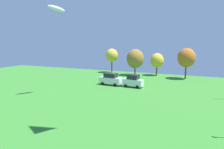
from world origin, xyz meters
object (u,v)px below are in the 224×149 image
(treeline_tree_0, at_px, (112,56))
(treeline_tree_3, at_px, (186,58))
(parked_car_leftmost, at_px, (111,79))
(parked_car_second_from_left, at_px, (133,81))
(treeline_tree_2, at_px, (157,61))
(kite_flying_2, at_px, (56,8))
(treeline_tree_1, at_px, (135,59))

(treeline_tree_0, xyz_separation_m, treeline_tree_3, (20.73, -2.21, 0.18))
(parked_car_leftmost, relative_size, parked_car_second_from_left, 1.17)
(treeline_tree_0, bearing_deg, treeline_tree_2, 0.21)
(kite_flying_2, height_order, treeline_tree_1, kite_flying_2)
(kite_flying_2, xyz_separation_m, treeline_tree_2, (11.41, 26.78, -10.33))
(treeline_tree_3, bearing_deg, treeline_tree_0, 173.91)
(treeline_tree_2, bearing_deg, treeline_tree_1, -159.56)
(parked_car_leftmost, distance_m, treeline_tree_2, 17.47)
(treeline_tree_1, bearing_deg, parked_car_second_from_left, -74.68)
(treeline_tree_1, height_order, treeline_tree_2, treeline_tree_1)
(treeline_tree_2, bearing_deg, parked_car_leftmost, -112.64)
(treeline_tree_0, relative_size, treeline_tree_2, 1.17)
(treeline_tree_0, height_order, treeline_tree_2, treeline_tree_0)
(treeline_tree_1, distance_m, treeline_tree_2, 5.87)
(parked_car_second_from_left, xyz_separation_m, treeline_tree_0, (-11.56, 15.95, 3.80))
(treeline_tree_3, bearing_deg, kite_flying_2, -127.65)
(parked_car_leftmost, relative_size, treeline_tree_1, 0.69)
(kite_flying_2, relative_size, parked_car_leftmost, 0.63)
(treeline_tree_2, distance_m, treeline_tree_3, 7.93)
(treeline_tree_0, height_order, treeline_tree_1, treeline_tree_1)
(parked_car_second_from_left, relative_size, treeline_tree_2, 0.69)
(parked_car_leftmost, bearing_deg, treeline_tree_1, 89.95)
(treeline_tree_1, xyz_separation_m, treeline_tree_3, (12.99, -0.22, 0.69))
(kite_flying_2, relative_size, treeline_tree_2, 0.51)
(treeline_tree_3, bearing_deg, treeline_tree_1, 179.05)
(parked_car_leftmost, xyz_separation_m, treeline_tree_2, (6.64, 15.91, 2.82))
(parked_car_second_from_left, bearing_deg, treeline_tree_2, 89.83)
(treeline_tree_0, distance_m, treeline_tree_1, 8.01)
(treeline_tree_2, relative_size, treeline_tree_3, 0.80)
(kite_flying_2, height_order, treeline_tree_2, kite_flying_2)
(treeline_tree_2, bearing_deg, parked_car_second_from_left, -95.92)
(parked_car_leftmost, bearing_deg, treeline_tree_0, 117.26)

